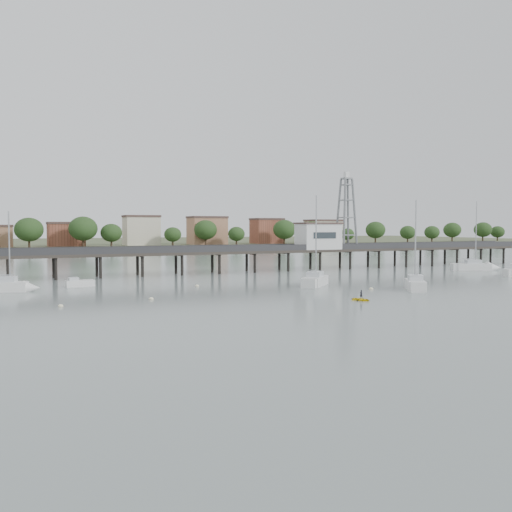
{
  "coord_description": "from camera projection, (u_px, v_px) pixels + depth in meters",
  "views": [
    {
      "loc": [
        -32.4,
        -37.46,
        8.57
      ],
      "look_at": [
        3.41,
        42.0,
        4.0
      ],
      "focal_mm": 40.0,
      "sensor_mm": 36.0,
      "label": 1
    }
  ],
  "objects": [
    {
      "name": "lattice_tower",
      "position": [
        346.0,
        214.0,
        114.81
      ],
      "size": [
        3.2,
        3.2,
        15.5
      ],
      "color": "slate",
      "rests_on": "ground"
    },
    {
      "name": "mooring_buoys",
      "position": [
        266.0,
        289.0,
        77.11
      ],
      "size": [
        88.73,
        14.09,
        0.39
      ],
      "color": "#FCF2C4",
      "rests_on": "ground"
    },
    {
      "name": "far_shore",
      "position": [
        76.0,
        243.0,
        266.06
      ],
      "size": [
        500.0,
        170.0,
        10.4
      ],
      "color": "#475133",
      "rests_on": "ground"
    },
    {
      "name": "sailboat_f",
      "position": [
        414.0,
        284.0,
        77.97
      ],
      "size": [
        6.08,
        7.66,
        12.75
      ],
      "rotation": [
        0.0,
        0.0,
        0.99
      ],
      "color": "white",
      "rests_on": "ground"
    },
    {
      "name": "sailboat_e",
      "position": [
        480.0,
        267.0,
        111.02
      ],
      "size": [
        8.84,
        5.99,
        14.17
      ],
      "rotation": [
        0.0,
        0.0,
        -0.45
      ],
      "color": "white",
      "rests_on": "ground"
    },
    {
      "name": "white_tender",
      "position": [
        79.0,
        283.0,
        80.72
      ],
      "size": [
        4.0,
        1.92,
        1.51
      ],
      "rotation": [
        0.0,
        0.0,
        0.08
      ],
      "color": "white",
      "rests_on": "ground"
    },
    {
      "name": "sailboat_c",
      "position": [
        317.0,
        280.0,
        83.51
      ],
      "size": [
        7.59,
        7.64,
        13.76
      ],
      "rotation": [
        0.0,
        0.0,
        0.79
      ],
      "color": "white",
      "rests_on": "ground"
    },
    {
      "name": "pier",
      "position": [
        198.0,
        253.0,
        102.27
      ],
      "size": [
        150.0,
        5.0,
        5.5
      ],
      "color": "#2D2823",
      "rests_on": "ground"
    },
    {
      "name": "dinghy_occupant",
      "position": [
        361.0,
        300.0,
        65.71
      ],
      "size": [
        0.36,
        0.97,
        0.23
      ],
      "primitive_type": "imported",
      "rotation": [
        0.0,
        0.0,
        3.15
      ],
      "color": "black",
      "rests_on": "ground"
    },
    {
      "name": "pier_building",
      "position": [
        318.0,
        236.0,
        112.38
      ],
      "size": [
        8.4,
        5.4,
        5.3
      ],
      "color": "silver",
      "rests_on": "ground"
    },
    {
      "name": "ground_plane",
      "position": [
        424.0,
        328.0,
        47.84
      ],
      "size": [
        500.0,
        500.0,
        0.0
      ],
      "primitive_type": "plane",
      "color": "gray",
      "rests_on": "ground"
    },
    {
      "name": "sailboat_b",
      "position": [
        15.0,
        287.0,
        74.5
      ],
      "size": [
        6.83,
        3.76,
        11.0
      ],
      "rotation": [
        0.0,
        0.0,
        -0.3
      ],
      "color": "white",
      "rests_on": "ground"
    },
    {
      "name": "yellow_dinghy",
      "position": [
        361.0,
        300.0,
        65.71
      ],
      "size": [
        1.71,
        1.03,
        2.31
      ],
      "primitive_type": "imported",
      "rotation": [
        0.0,
        0.0,
        0.36
      ],
      "color": "yellow",
      "rests_on": "ground"
    }
  ]
}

